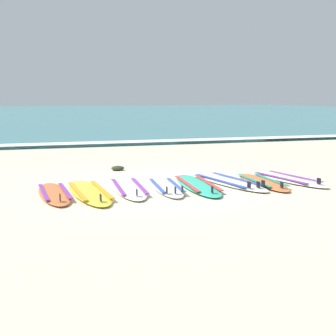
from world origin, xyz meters
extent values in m
plane|color=beige|center=(0.00, 0.00, 0.00)|extent=(80.00, 80.00, 0.00)
cube|color=teal|center=(0.00, 36.95, 0.05)|extent=(80.00, 60.00, 0.10)
cube|color=white|center=(0.00, 7.38, 0.06)|extent=(80.00, 0.85, 0.11)
ellipsoid|color=orange|center=(-1.94, -0.34, 0.04)|extent=(0.60, 2.01, 0.07)
cube|color=purple|center=(-2.12, -0.35, 0.08)|extent=(0.14, 1.39, 0.01)
cube|color=purple|center=(-1.76, -0.33, 0.08)|extent=(0.14, 1.39, 0.01)
cube|color=black|center=(-1.90, -1.11, 0.12)|extent=(0.02, 0.09, 0.11)
ellipsoid|color=yellow|center=(-1.36, -0.41, 0.04)|extent=(0.72, 2.34, 0.07)
cube|color=gold|center=(-1.57, -0.42, 0.08)|extent=(0.18, 1.62, 0.01)
cube|color=gold|center=(-1.15, -0.39, 0.08)|extent=(0.18, 1.62, 0.01)
cube|color=black|center=(-1.30, -1.31, 0.12)|extent=(0.02, 0.09, 0.11)
ellipsoid|color=white|center=(-0.64, -0.25, 0.04)|extent=(0.65, 2.16, 0.07)
cube|color=purple|center=(-0.83, -0.24, 0.08)|extent=(0.16, 1.49, 0.01)
cube|color=purple|center=(-0.45, -0.26, 0.08)|extent=(0.16, 1.49, 0.01)
cube|color=black|center=(-0.69, -1.08, 0.12)|extent=(0.02, 0.09, 0.11)
ellipsoid|color=white|center=(0.03, -0.36, 0.04)|extent=(0.64, 1.94, 0.07)
cube|color=#334CB2|center=(-0.14, -0.34, 0.08)|extent=(0.18, 1.34, 0.01)
cube|color=#334CB2|center=(0.20, -0.37, 0.08)|extent=(0.18, 1.34, 0.01)
cube|color=black|center=(-0.04, -1.10, 0.12)|extent=(0.02, 0.09, 0.11)
cube|color=black|center=(-0.16, -1.03, 0.12)|extent=(0.02, 0.09, 0.11)
cube|color=black|center=(0.10, -1.05, 0.12)|extent=(0.02, 0.09, 0.11)
ellipsoid|color=#2DB793|center=(0.63, -0.33, 0.04)|extent=(0.73, 2.30, 0.07)
cube|color=#D13838|center=(0.43, -0.31, 0.08)|extent=(0.19, 1.58, 0.01)
cube|color=#D13838|center=(0.84, -0.34, 0.08)|extent=(0.19, 1.58, 0.01)
cube|color=black|center=(0.57, -1.21, 0.12)|extent=(0.02, 0.09, 0.11)
ellipsoid|color=silver|center=(1.32, -0.18, 0.04)|extent=(1.03, 2.35, 0.07)
cube|color=#334CB2|center=(1.12, -0.22, 0.08)|extent=(0.41, 1.58, 0.01)
cube|color=#334CB2|center=(1.52, -0.13, 0.08)|extent=(0.41, 1.58, 0.01)
cube|color=black|center=(1.50, -1.05, 0.12)|extent=(0.03, 0.09, 0.11)
cube|color=black|center=(1.34, -1.02, 0.12)|extent=(0.03, 0.09, 0.11)
cube|color=black|center=(1.64, -0.96, 0.12)|extent=(0.03, 0.09, 0.11)
ellipsoid|color=orange|center=(1.93, -0.40, 0.04)|extent=(0.57, 1.98, 0.07)
cube|color=teal|center=(1.75, -0.39, 0.08)|extent=(0.12, 1.38, 0.01)
cube|color=teal|center=(2.11, -0.41, 0.08)|extent=(0.12, 1.38, 0.01)
cube|color=black|center=(1.90, -1.16, 0.12)|extent=(0.02, 0.09, 0.11)
ellipsoid|color=white|center=(2.56, -0.25, 0.04)|extent=(0.93, 2.17, 0.07)
cube|color=purple|center=(2.38, -0.28, 0.08)|extent=(0.36, 1.46, 0.01)
cube|color=purple|center=(2.75, -0.21, 0.08)|extent=(0.36, 1.46, 0.01)
cube|color=black|center=(2.73, -1.05, 0.12)|extent=(0.03, 0.09, 0.11)
ellipsoid|color=#2D381E|center=(-0.42, 2.00, 0.05)|extent=(0.30, 0.24, 0.10)
camera|label=1|loc=(-2.33, -8.29, 1.67)|focal=49.99mm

